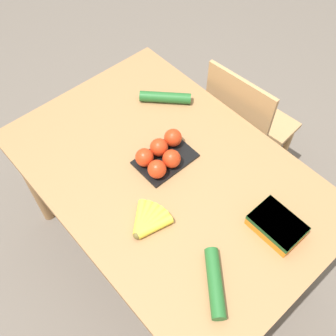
# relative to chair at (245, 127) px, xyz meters

# --- Properties ---
(ground_plane) EXTENTS (12.00, 12.00, 0.00)m
(ground_plane) POSITION_rel_chair_xyz_m (0.10, -0.66, -0.47)
(ground_plane) COLOR #665B51
(dining_table) EXTENTS (1.38, 0.93, 0.76)m
(dining_table) POSITION_rel_chair_xyz_m (0.10, -0.66, 0.20)
(dining_table) COLOR #9E7044
(dining_table) RESTS_ON ground_plane
(chair) EXTENTS (0.45, 0.43, 0.89)m
(chair) POSITION_rel_chair_xyz_m (0.00, 0.00, 0.00)
(chair) COLOR tan
(chair) RESTS_ON ground_plane
(banana_bunch) EXTENTS (0.16, 0.16, 0.04)m
(banana_bunch) POSITION_rel_chair_xyz_m (0.23, -0.87, 0.31)
(banana_bunch) COLOR brown
(banana_bunch) RESTS_ON dining_table
(tomato_pack) EXTENTS (0.17, 0.25, 0.09)m
(tomato_pack) POSITION_rel_chair_xyz_m (0.03, -0.64, 0.34)
(tomato_pack) COLOR black
(tomato_pack) RESTS_ON dining_table
(carrot_bag) EXTENTS (0.19, 0.14, 0.06)m
(carrot_bag) POSITION_rel_chair_xyz_m (0.56, -0.53, 0.33)
(carrot_bag) COLOR orange
(carrot_bag) RESTS_ON dining_table
(cucumber_near) EXTENTS (0.21, 0.21, 0.05)m
(cucumber_near) POSITION_rel_chair_xyz_m (-0.22, -0.39, 0.32)
(cucumber_near) COLOR #236028
(cucumber_near) RESTS_ON dining_table
(cucumber_far) EXTENTS (0.22, 0.19, 0.05)m
(cucumber_far) POSITION_rel_chair_xyz_m (0.56, -0.85, 0.32)
(cucumber_far) COLOR #236028
(cucumber_far) RESTS_ON dining_table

